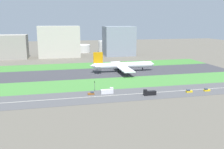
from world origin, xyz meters
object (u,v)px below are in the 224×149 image
(car_3, at_px, (189,91))
(hangar_building, at_px, (59,42))
(truck_0, at_px, (149,93))
(terminal_building, at_px, (9,47))
(airliner, at_px, (122,65))
(truck_1, at_px, (107,91))
(car_0, at_px, (207,90))
(fuel_tank_east, at_px, (104,46))
(fuel_tank_centre, at_px, (83,49))
(traffic_light, at_px, (95,85))
(office_tower, at_px, (119,41))
(fuel_tank_west, at_px, (60,48))
(car_1, at_px, (91,93))

(car_3, relative_size, hangar_building, 0.08)
(truck_0, relative_size, terminal_building, 0.18)
(airliner, distance_m, car_3, 82.65)
(truck_1, relative_size, terminal_building, 0.18)
(truck_1, height_order, truck_0, same)
(car_0, bearing_deg, terminal_building, -49.83)
(truck_1, xyz_separation_m, fuel_tank_east, (41.69, 227.00, 7.09))
(fuel_tank_centre, bearing_deg, hangar_building, -128.78)
(airliner, relative_size, traffic_light, 9.03)
(airliner, bearing_deg, office_tower, 77.07)
(traffic_light, xyz_separation_m, fuel_tank_west, (-19.37, 219.01, 2.99))
(car_1, relative_size, traffic_light, 0.61)
(truck_0, distance_m, fuel_tank_west, 242.97)
(office_tower, bearing_deg, fuel_tank_centre, 136.40)
(car_0, bearing_deg, fuel_tank_east, -83.36)
(hangar_building, bearing_deg, fuel_tank_centre, 51.22)
(airliner, height_order, traffic_light, airliner)
(truck_0, distance_m, fuel_tank_centre, 237.79)
(car_0, xyz_separation_m, traffic_light, (-76.71, 17.99, 3.37))
(airliner, xyz_separation_m, fuel_tank_east, (13.02, 159.00, 2.53))
(terminal_building, xyz_separation_m, hangar_building, (64.26, 0.00, 5.51))
(car_0, height_order, fuel_tank_east, fuel_tank_east)
(car_1, height_order, truck_1, truck_1)
(truck_1, xyz_separation_m, car_3, (55.48, -10.00, -0.75))
(terminal_building, distance_m, office_tower, 147.76)
(car_1, relative_size, fuel_tank_west, 0.20)
(truck_0, bearing_deg, office_tower, -98.42)
(hangar_building, xyz_separation_m, fuel_tank_centre, (36.15, 45.00, -14.97))
(car_0, bearing_deg, truck_0, 0.00)
(terminal_building, distance_m, hangar_building, 64.50)
(truck_1, relative_size, car_3, 1.91)
(airliner, xyz_separation_m, hangar_building, (-57.23, 114.00, 14.76))
(office_tower, distance_m, fuel_tank_west, 94.17)
(car_0, distance_m, terminal_building, 251.70)
(car_3, bearing_deg, airliner, -71.03)
(fuel_tank_centre, bearing_deg, car_3, -78.58)
(fuel_tank_east, bearing_deg, truck_0, -93.69)
(truck_0, height_order, traffic_light, traffic_light)
(car_1, xyz_separation_m, car_0, (80.28, -10.00, 0.00))
(office_tower, height_order, fuel_tank_east, office_tower)
(fuel_tank_west, relative_size, fuel_tank_centre, 0.95)
(car_1, relative_size, car_3, 1.00)
(truck_0, relative_size, car_3, 1.91)
(terminal_building, bearing_deg, truck_0, -58.16)
(car_0, xyz_separation_m, fuel_tank_west, (-96.08, 237.00, 6.36))
(car_1, xyz_separation_m, fuel_tank_east, (52.70, 227.00, 7.84))
(airliner, height_order, terminal_building, terminal_building)
(car_3, bearing_deg, car_0, -180.00)
(car_0, bearing_deg, car_1, -7.10)
(car_1, relative_size, terminal_building, 0.10)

